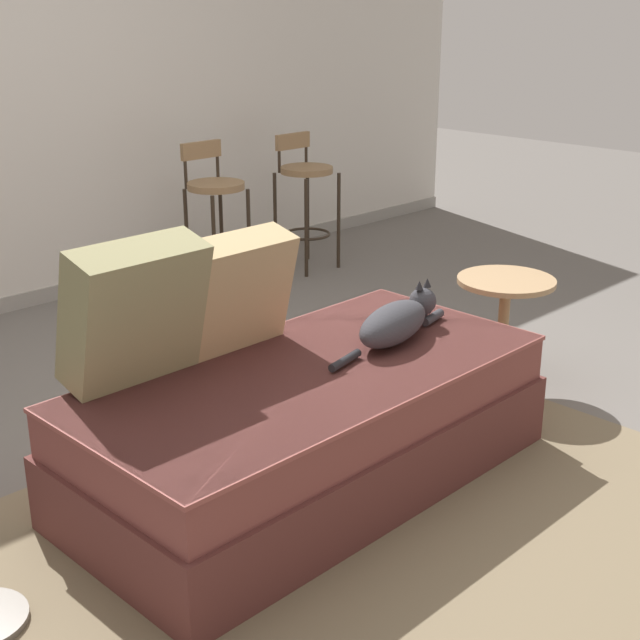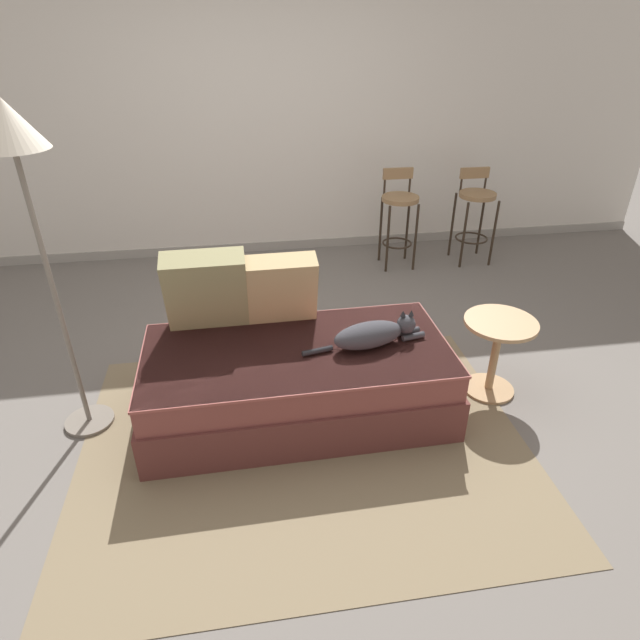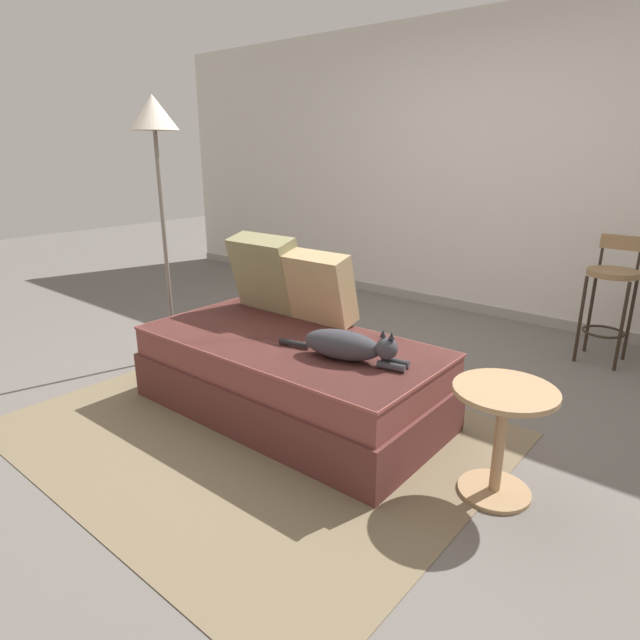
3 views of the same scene
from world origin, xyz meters
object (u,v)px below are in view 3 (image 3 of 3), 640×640
(throw_pillow_middle, at_px, (320,288))
(floor_lamp, at_px, (156,140))
(couch, at_px, (289,375))
(side_table, at_px, (501,426))
(bar_stool_near_window, at_px, (611,288))
(cat, at_px, (347,346))
(throw_pillow_corner, at_px, (267,273))

(throw_pillow_middle, relative_size, floor_lamp, 0.25)
(couch, relative_size, side_table, 3.48)
(bar_stool_near_window, bearing_deg, throw_pillow_middle, -125.97)
(throw_pillow_middle, distance_m, cat, 0.63)
(bar_stool_near_window, bearing_deg, floor_lamp, -141.08)
(cat, xyz_separation_m, bar_stool_near_window, (0.75, 2.08, 0.02))
(throw_pillow_corner, relative_size, side_table, 0.98)
(throw_pillow_corner, bearing_deg, floor_lamp, -161.55)
(cat, bearing_deg, bar_stool_near_window, 70.06)
(throw_pillow_middle, xyz_separation_m, floor_lamp, (-1.19, -0.26, 0.86))
(throw_pillow_corner, distance_m, throw_pillow_middle, 0.45)
(cat, bearing_deg, side_table, 3.34)
(couch, height_order, cat, cat)
(floor_lamp, bearing_deg, side_table, -1.49)
(throw_pillow_corner, distance_m, side_table, 1.80)
(floor_lamp, bearing_deg, bar_stool_near_window, 38.92)
(couch, distance_m, bar_stool_near_window, 2.39)
(cat, distance_m, side_table, 0.83)
(bar_stool_near_window, xyz_separation_m, floor_lamp, (-2.44, -1.97, 0.99))
(cat, height_order, floor_lamp, floor_lamp)
(bar_stool_near_window, relative_size, side_table, 1.75)
(throw_pillow_corner, height_order, floor_lamp, floor_lamp)
(cat, height_order, side_table, cat)
(floor_lamp, bearing_deg, cat, -3.79)
(cat, xyz_separation_m, floor_lamp, (-1.68, 0.11, 1.01))
(couch, bearing_deg, cat, -3.80)
(throw_pillow_corner, bearing_deg, couch, -33.80)
(couch, bearing_deg, side_table, 0.82)
(throw_pillow_corner, height_order, bar_stool_near_window, throw_pillow_corner)
(bar_stool_near_window, bearing_deg, side_table, -88.62)
(throw_pillow_middle, height_order, floor_lamp, floor_lamp)
(couch, xyz_separation_m, cat, (0.44, -0.03, 0.30))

